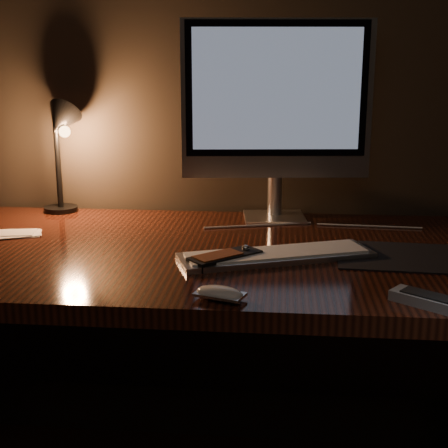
# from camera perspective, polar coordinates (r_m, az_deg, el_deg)

# --- Properties ---
(desk) EXTENTS (1.60, 0.75, 0.75)m
(desk) POSITION_cam_1_polar(r_m,az_deg,el_deg) (1.56, -2.14, -6.01)
(desk) COLOR #3B170D
(desk) RESTS_ON ground
(monitor) EXTENTS (0.50, 0.16, 0.53)m
(monitor) POSITION_cam_1_polar(r_m,az_deg,el_deg) (1.68, 4.82, 10.90)
(monitor) COLOR silver
(monitor) RESTS_ON desk
(keyboard) EXTENTS (0.44, 0.26, 0.02)m
(keyboard) POSITION_cam_1_polar(r_m,az_deg,el_deg) (1.37, 4.80, -2.82)
(keyboard) COLOR silver
(keyboard) RESTS_ON desk
(mousepad) EXTENTS (0.29, 0.24, 0.00)m
(mousepad) POSITION_cam_1_polar(r_m,az_deg,el_deg) (1.43, 15.83, -2.87)
(mousepad) COLOR black
(mousepad) RESTS_ON desk
(mouse) EXTENTS (0.10, 0.07, 0.02)m
(mouse) POSITION_cam_1_polar(r_m,az_deg,el_deg) (1.13, -0.40, -6.51)
(mouse) COLOR white
(mouse) RESTS_ON desk
(media_remote) EXTENTS (0.16, 0.15, 0.03)m
(media_remote) POSITION_cam_1_polar(r_m,az_deg,el_deg) (1.34, 0.10, -3.12)
(media_remote) COLOR black
(media_remote) RESTS_ON desk
(tv_remote) EXTENTS (0.18, 0.15, 0.02)m
(tv_remote) POSITION_cam_1_polar(r_m,az_deg,el_deg) (1.15, 19.47, -6.92)
(tv_remote) COLOR gray
(tv_remote) RESTS_ON desk
(papers) EXTENTS (0.13, 0.11, 0.01)m
(papers) POSITION_cam_1_polar(r_m,az_deg,el_deg) (1.64, -18.38, -0.85)
(papers) COLOR white
(papers) RESTS_ON desk
(desk_lamp) EXTENTS (0.15, 0.17, 0.32)m
(desk_lamp) POSITION_cam_1_polar(r_m,az_deg,el_deg) (1.80, -14.75, 7.70)
(desk_lamp) COLOR black
(desk_lamp) RESTS_ON desk
(cable) EXTENTS (0.56, 0.05, 0.00)m
(cable) POSITION_cam_1_polar(r_m,az_deg,el_deg) (1.64, 8.19, -0.26)
(cable) COLOR white
(cable) RESTS_ON desk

